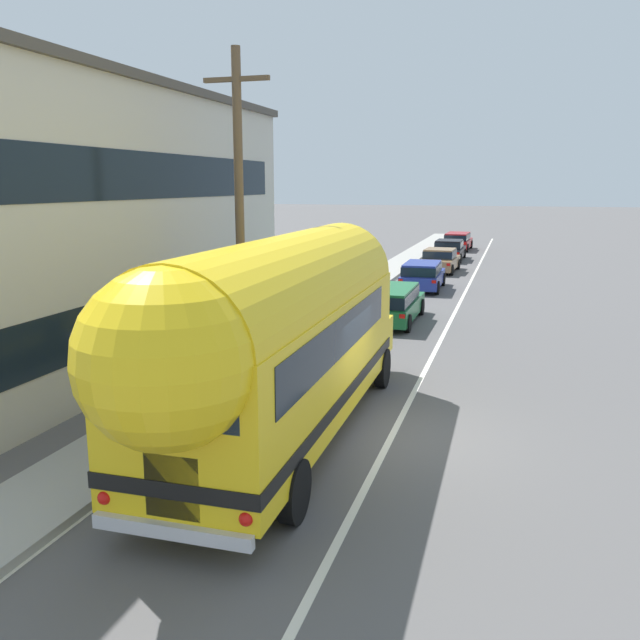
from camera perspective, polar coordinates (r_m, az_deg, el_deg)
The scene contains 10 objects.
ground_plane at distance 13.80m, azimuth 6.26°, elevation -9.97°, with size 300.00×300.00×0.00m, color #565454.
lane_markings at distance 25.48m, azimuth 7.11°, elevation 0.13°, with size 4.13×80.00×0.01m.
sidewalk_slab at distance 24.26m, azimuth -0.86°, elevation -0.20°, with size 1.85×90.00×0.15m, color #9E9B93.
utility_pole at distance 17.73m, azimuth -7.00°, elevation 9.50°, with size 1.80×0.24×8.50m.
painted_bus at distance 12.42m, azimuth -3.67°, elevation -1.24°, with size 2.67×11.66×4.12m.
car_lead at distance 24.49m, azimuth 6.22°, elevation 1.57°, with size 1.90×4.68×1.37m.
car_second at distance 32.47m, azimuth 8.88°, elevation 3.96°, with size 1.95×4.35×1.37m.
car_third at distance 39.42m, azimuth 10.36°, elevation 5.19°, with size 2.11×4.41×1.37m.
car_fourth at distance 45.73m, azimuth 11.14°, elevation 6.05°, with size 1.99×4.76×1.37m.
car_fifth at distance 52.81m, azimuth 11.87°, elevation 6.81°, with size 2.04×4.70×1.37m.
Camera 1 is at (2.24, -12.63, 5.08)m, focal length 36.87 mm.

